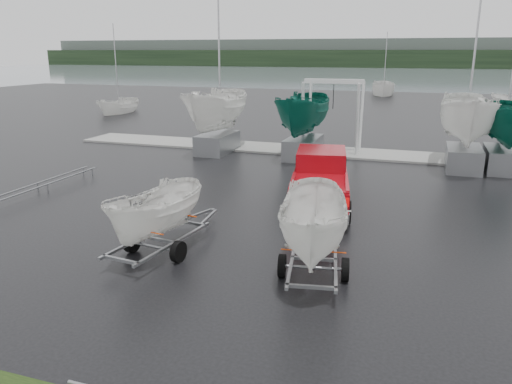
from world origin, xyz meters
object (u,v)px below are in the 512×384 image
at_px(trailer_hitched, 317,172).
at_px(boat_hoist, 333,106).
at_px(trailer_parked, 155,173).
at_px(pickup_truck, 320,177).

xyz_separation_m(trailer_hitched, boat_hoist, (-2.53, 16.22, -0.09)).
bearing_deg(boat_hoist, trailer_parked, -96.78).
distance_m(pickup_truck, trailer_hitched, 6.66).
bearing_deg(trailer_parked, boat_hoist, 90.41).
height_order(pickup_truck, trailer_hitched, trailer_hitched).
bearing_deg(trailer_hitched, boat_hoist, 88.57).
bearing_deg(pickup_truck, boat_hoist, 87.64).
xyz_separation_m(pickup_truck, trailer_parked, (-3.32, -6.39, 1.39)).
bearing_deg(trailer_hitched, trailer_parked, 170.55).
relative_size(trailer_hitched, trailer_parked, 1.16).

